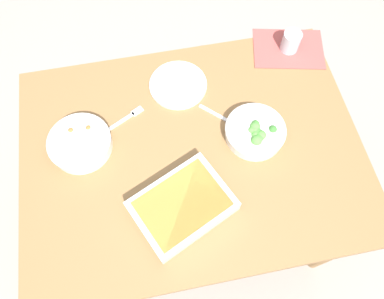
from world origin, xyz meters
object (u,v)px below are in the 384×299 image
(spoon_by_broccoli, at_px, (226,119))
(side_plate, at_px, (179,85))
(stew_bowl, at_px, (80,143))
(broccoli_bowl, at_px, (255,132))
(spoon_by_stew, at_px, (95,145))
(baking_dish, at_px, (182,206))
(drink_cup, at_px, (291,42))
(fork_on_table, at_px, (126,119))

(spoon_by_broccoli, bearing_deg, side_plate, -52.31)
(stew_bowl, height_order, spoon_by_broccoli, stew_bowl)
(broccoli_bowl, bearing_deg, spoon_by_stew, -7.33)
(baking_dish, distance_m, side_plate, 0.49)
(drink_cup, xyz_separation_m, fork_on_table, (0.68, 0.20, -0.04))
(baking_dish, bearing_deg, spoon_by_stew, -47.51)
(baking_dish, xyz_separation_m, spoon_by_broccoli, (-0.22, -0.30, -0.03))
(broccoli_bowl, xyz_separation_m, spoon_by_stew, (0.56, -0.07, -0.03))
(stew_bowl, relative_size, spoon_by_broccoli, 1.57)
(baking_dish, bearing_deg, spoon_by_broccoli, -125.96)
(side_plate, bearing_deg, drink_cup, -169.06)
(drink_cup, relative_size, side_plate, 0.39)
(side_plate, distance_m, spoon_by_stew, 0.39)
(side_plate, xyz_separation_m, spoon_by_stew, (0.34, 0.19, -0.00))
(fork_on_table, bearing_deg, drink_cup, -163.86)
(stew_bowl, xyz_separation_m, baking_dish, (-0.31, 0.29, 0.00))
(broccoli_bowl, xyz_separation_m, side_plate, (0.23, -0.26, -0.02))
(broccoli_bowl, relative_size, drink_cup, 2.52)
(drink_cup, height_order, spoon_by_stew, drink_cup)
(broccoli_bowl, xyz_separation_m, baking_dish, (0.30, 0.21, 0.00))
(spoon_by_broccoli, relative_size, fork_on_table, 0.84)
(drink_cup, relative_size, spoon_by_broccoli, 0.61)
(drink_cup, bearing_deg, baking_dish, 46.50)
(stew_bowl, relative_size, spoon_by_stew, 1.26)
(baking_dish, distance_m, fork_on_table, 0.40)
(broccoli_bowl, relative_size, spoon_by_broccoli, 1.53)
(broccoli_bowl, height_order, spoon_by_broccoli, broccoli_bowl)
(stew_bowl, bearing_deg, spoon_by_broccoli, -179.06)
(broccoli_bowl, xyz_separation_m, drink_cup, (-0.24, -0.35, 0.01))
(spoon_by_stew, xyz_separation_m, fork_on_table, (-0.12, -0.08, -0.00))
(stew_bowl, distance_m, drink_cup, 0.89)
(spoon_by_broccoli, bearing_deg, stew_bowl, 0.94)
(side_plate, bearing_deg, spoon_by_stew, 29.64)
(drink_cup, height_order, side_plate, drink_cup)
(baking_dish, height_order, drink_cup, drink_cup)
(baking_dish, relative_size, side_plate, 1.66)
(stew_bowl, xyz_separation_m, broccoli_bowl, (-0.61, 0.07, -0.00))
(side_plate, bearing_deg, fork_on_table, 26.31)
(stew_bowl, bearing_deg, fork_on_table, -152.93)
(spoon_by_stew, bearing_deg, baking_dish, 132.49)
(stew_bowl, bearing_deg, side_plate, -153.37)
(spoon_by_broccoli, bearing_deg, fork_on_table, -11.73)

